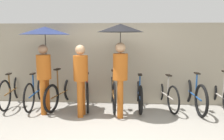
{
  "coord_description": "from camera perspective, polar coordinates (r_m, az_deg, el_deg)",
  "views": [
    {
      "loc": [
        0.34,
        -3.81,
        1.77
      ],
      "look_at": [
        0.0,
        1.21,
        1.0
      ],
      "focal_mm": 35.0,
      "sensor_mm": 36.0,
      "label": 1
    }
  ],
  "objects": [
    {
      "name": "ground_plane",
      "position": [
        4.21,
        -1.15,
        -16.13
      ],
      "size": [
        30.0,
        30.0,
        0.0
      ],
      "primitive_type": "plane",
      "color": "gray"
    },
    {
      "name": "back_wall",
      "position": [
        5.76,
        0.46,
        1.6
      ],
      "size": [
        13.27,
        0.12,
        2.11
      ],
      "color": "gray",
      "rests_on": "ground"
    },
    {
      "name": "parked_bicycle_0",
      "position": [
        6.29,
        -24.54,
        -4.71
      ],
      "size": [
        0.45,
        1.77,
        1.1
      ],
      "rotation": [
        0.0,
        0.0,
        1.72
      ],
      "color": "black",
      "rests_on": "ground"
    },
    {
      "name": "parked_bicycle_1",
      "position": [
        5.96,
        -19.2,
        -5.33
      ],
      "size": [
        0.44,
        1.69,
        1.08
      ],
      "rotation": [
        0.0,
        0.0,
        1.66
      ],
      "color": "black",
      "rests_on": "ground"
    },
    {
      "name": "parked_bicycle_2",
      "position": [
        5.76,
        -13.04,
        -5.72
      ],
      "size": [
        0.49,
        1.68,
        1.0
      ],
      "rotation": [
        0.0,
        0.0,
        1.39
      ],
      "color": "black",
      "rests_on": "ground"
    },
    {
      "name": "parked_bicycle_3",
      "position": [
        5.63,
        -6.51,
        -5.63
      ],
      "size": [
        0.51,
        1.7,
        1.06
      ],
      "rotation": [
        0.0,
        0.0,
        1.77
      ],
      "color": "black",
      "rests_on": "ground"
    },
    {
      "name": "parked_bicycle_4",
      "position": [
        5.49,
        0.2,
        -5.78
      ],
      "size": [
        0.44,
        1.75,
        0.99
      ],
      "rotation": [
        0.0,
        0.0,
        1.7
      ],
      "color": "black",
      "rests_on": "ground"
    },
    {
      "name": "parked_bicycle_5",
      "position": [
        5.55,
        7.08,
        -6.15
      ],
      "size": [
        0.44,
        1.65,
        1.04
      ],
      "rotation": [
        0.0,
        0.0,
        1.59
      ],
      "color": "black",
      "rests_on": "ground"
    },
    {
      "name": "parked_bicycle_6",
      "position": [
        5.68,
        13.71,
        -5.95
      ],
      "size": [
        0.5,
        1.62,
        1.04
      ],
      "rotation": [
        0.0,
        0.0,
        1.77
      ],
      "color": "black",
      "rests_on": "ground"
    },
    {
      "name": "parked_bicycle_7",
      "position": [
        5.74,
        20.41,
        -5.82
      ],
      "size": [
        0.44,
        1.82,
        1.05
      ],
      "rotation": [
        0.0,
        0.0,
        1.6
      ],
      "color": "black",
      "rests_on": "ground"
    },
    {
      "name": "parked_bicycle_8",
      "position": [
        6.02,
        26.31,
        -5.84
      ],
      "size": [
        0.44,
        1.75,
        1.05
      ],
      "rotation": [
        0.0,
        0.0,
        1.56
      ],
      "color": "black",
      "rests_on": "ground"
    },
    {
      "name": "pedestrian_leading",
      "position": [
        5.22,
        -17.17,
        6.73
      ],
      "size": [
        1.13,
        1.13,
        2.0
      ],
      "rotation": [
        0.0,
        0.0,
        -0.1
      ],
      "color": "#B25619",
      "rests_on": "ground"
    },
    {
      "name": "pedestrian_center",
      "position": [
        4.85,
        -8.16,
        -1.39
      ],
      "size": [
        0.32,
        0.32,
        1.59
      ],
      "rotation": [
        0.0,
        0.0,
        -0.07
      ],
      "color": "#B25619",
      "rests_on": "ground"
    },
    {
      "name": "pedestrian_trailing",
      "position": [
        4.78,
        2.22,
        6.88
      ],
      "size": [
        1.02,
        1.02,
        2.05
      ],
      "rotation": [
        0.0,
        0.0,
        0.05
      ],
      "color": "#B25619",
      "rests_on": "ground"
    }
  ]
}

